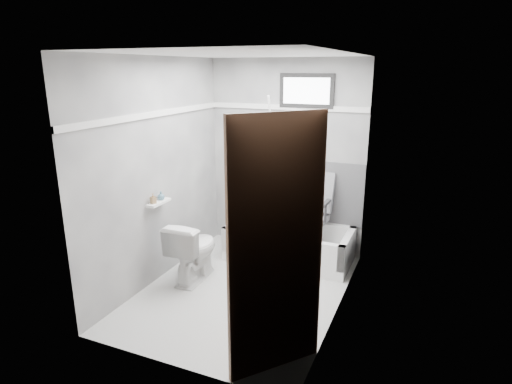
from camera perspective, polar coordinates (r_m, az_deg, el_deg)
The scene contains 19 objects.
floor at distance 4.67m, azimuth -1.73°, elevation -13.00°, with size 2.60×2.60×0.00m, color silver.
ceiling at distance 4.08m, azimuth -2.02°, elevation 17.93°, with size 2.60×2.60×0.00m, color silver.
wall_back at distance 5.39m, azimuth 3.97°, elevation 4.64°, with size 2.00×0.02×2.40m, color slate.
wall_front at distance 3.14m, azimuth -11.91°, elevation -4.22°, with size 2.00×0.02×2.40m, color slate.
wall_left at distance 4.71m, azimuth -12.98°, elevation 2.57°, with size 0.02×2.60×2.40m, color slate.
wall_right at distance 3.91m, azimuth 11.54°, elevation -0.10°, with size 0.02×2.60×2.40m, color slate.
bathtub at distance 5.29m, azimuth 4.42°, elevation -6.85°, with size 1.50×0.70×0.42m, color white, non-canonical shape.
office_chair at distance 5.14m, azimuth 6.61°, elevation -2.93°, with size 0.55×0.55×0.96m, color slate, non-canonical shape.
toilet at distance 4.81m, azimuth -8.33°, elevation -7.66°, with size 0.39×0.70×0.69m, color white.
door at distance 2.83m, azimuth 5.44°, elevation -10.70°, with size 0.78×0.78×2.00m, color brown, non-canonical shape.
window at distance 5.20m, azimuth 6.77°, elevation 13.26°, with size 0.66×0.04×0.40m, color black, non-canonical shape.
backerboard at distance 5.40m, azimuth 6.36°, elevation 0.23°, with size 1.50×0.02×0.78m, color #4C4C4F.
trim_back at distance 5.29m, azimuth 4.05°, elevation 11.21°, with size 2.00×0.02×0.06m, color white.
trim_left at distance 4.60m, azimuth -13.34°, elevation 10.08°, with size 0.02×2.60×0.06m, color white.
pole at distance 5.21m, azimuth 2.68°, elevation 2.57°, with size 0.02×0.02×1.95m, color silver.
shelf at distance 4.67m, azimuth -12.83°, elevation -1.38°, with size 0.10×0.32×0.03m, color white.
soap_bottle_a at distance 4.59m, azimuth -13.56°, elevation -0.86°, with size 0.05×0.05×0.11m, color olive.
soap_bottle_b at distance 4.70m, azimuth -12.55°, elevation -0.47°, with size 0.07×0.07×0.10m, color slate.
faucet at distance 5.59m, azimuth 1.81°, elevation -1.79°, with size 0.26×0.10×0.16m, color silver, non-canonical shape.
Camera 1 is at (1.72, -3.69, 2.28)m, focal length 30.00 mm.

